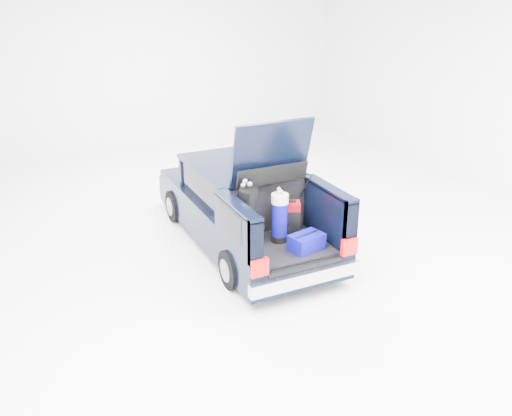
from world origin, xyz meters
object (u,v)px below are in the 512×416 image
red_suitcase (288,219)px  blue_golf_bag (280,217)px  car (241,205)px  blue_duffel (306,242)px  black_golf_bag (247,217)px

red_suitcase → blue_golf_bag: 0.27m
car → red_suitcase: bearing=-80.1°
blue_duffel → red_suitcase: bearing=78.7°
red_suitcase → blue_duffel: size_ratio=1.05×
blue_golf_bag → blue_duffel: 0.57m
blue_golf_bag → red_suitcase: bearing=5.2°
car → black_golf_bag: size_ratio=4.41×
blue_duffel → blue_golf_bag: bearing=105.0°
car → black_golf_bag: bearing=-110.6°
car → blue_duffel: 1.87m
car → red_suitcase: (0.23, -1.31, 0.21)m
car → red_suitcase: 1.34m
black_golf_bag → blue_golf_bag: bearing=-19.1°
red_suitcase → car: bearing=123.8°
car → black_golf_bag: 1.48m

